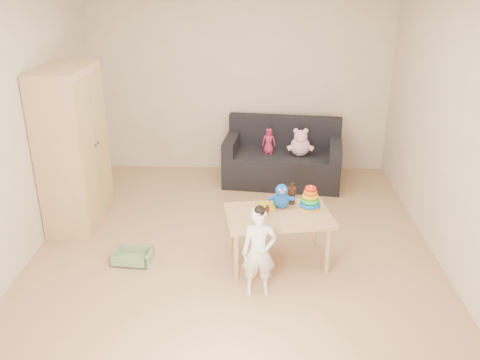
{
  "coord_description": "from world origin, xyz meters",
  "views": [
    {
      "loc": [
        0.19,
        -4.51,
        2.67
      ],
      "look_at": [
        0.05,
        0.25,
        0.65
      ],
      "focal_mm": 38.0,
      "sensor_mm": 36.0,
      "label": 1
    }
  ],
  "objects_px": {
    "sofa": "(282,168)",
    "toddler": "(259,253)",
    "wardrobe": "(73,148)",
    "play_table": "(277,238)"
  },
  "relations": [
    {
      "from": "wardrobe",
      "to": "play_table",
      "type": "distance_m",
      "value": 2.4
    },
    {
      "from": "toddler",
      "to": "play_table",
      "type": "bearing_deg",
      "value": 65.08
    },
    {
      "from": "wardrobe",
      "to": "sofa",
      "type": "bearing_deg",
      "value": 26.63
    },
    {
      "from": "sofa",
      "to": "toddler",
      "type": "relative_size",
      "value": 1.86
    },
    {
      "from": "sofa",
      "to": "wardrobe",
      "type": "bearing_deg",
      "value": -146.34
    },
    {
      "from": "wardrobe",
      "to": "play_table",
      "type": "relative_size",
      "value": 1.76
    },
    {
      "from": "sofa",
      "to": "toddler",
      "type": "xyz_separation_m",
      "value": [
        -0.32,
        -2.48,
        0.19
      ]
    },
    {
      "from": "sofa",
      "to": "toddler",
      "type": "bearing_deg",
      "value": -90.3
    },
    {
      "from": "wardrobe",
      "to": "play_table",
      "type": "xyz_separation_m",
      "value": [
        2.17,
        -0.81,
        -0.61
      ]
    },
    {
      "from": "wardrobe",
      "to": "toddler",
      "type": "distance_m",
      "value": 2.44
    }
  ]
}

